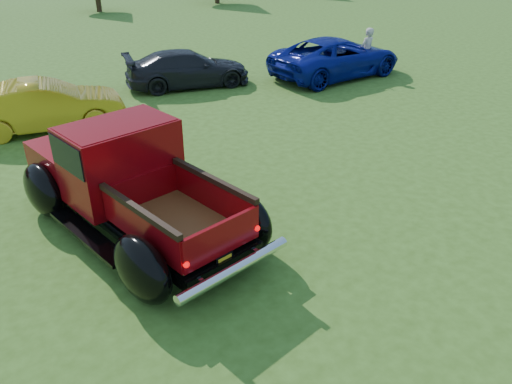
# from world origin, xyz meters

# --- Properties ---
(ground) EXTENTS (120.00, 120.00, 0.00)m
(ground) POSITION_xyz_m (0.00, 0.00, 0.00)
(ground) COLOR #375618
(ground) RESTS_ON ground
(pickup_truck) EXTENTS (3.60, 5.97, 2.10)m
(pickup_truck) POSITION_xyz_m (-1.63, 1.86, 1.00)
(pickup_truck) COLOR black
(pickup_truck) RESTS_ON ground
(show_car_yellow) EXTENTS (4.50, 2.16, 1.42)m
(show_car_yellow) POSITION_xyz_m (-1.84, 8.11, 0.71)
(show_car_yellow) COLOR #BC9719
(show_car_yellow) RESTS_ON ground
(show_car_grey) EXTENTS (4.80, 2.71, 1.31)m
(show_car_grey) POSITION_xyz_m (3.50, 10.03, 0.66)
(show_car_grey) COLOR black
(show_car_grey) RESTS_ON ground
(show_car_blue) EXTENTS (5.60, 2.86, 1.51)m
(show_car_blue) POSITION_xyz_m (9.00, 8.20, 0.76)
(show_car_blue) COLOR navy
(show_car_blue) RESTS_ON ground
(spectator) EXTENTS (0.73, 0.54, 1.82)m
(spectator) POSITION_xyz_m (10.19, 7.81, 0.91)
(spectator) COLOR #B9AEA0
(spectator) RESTS_ON ground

